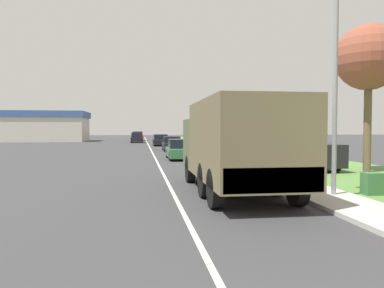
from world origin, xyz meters
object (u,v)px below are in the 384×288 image
(car_fourth_ahead, at_px, (137,138))
(military_truck, at_px, (236,143))
(car_farthest_ahead, at_px, (138,137))
(car_nearest_ahead, at_px, (180,150))
(car_third_ahead, at_px, (161,140))
(car_second_ahead, at_px, (172,144))
(pickup_truck, at_px, (303,151))
(lamp_post, at_px, (330,42))

(car_fourth_ahead, bearing_deg, military_truck, -85.51)
(military_truck, relative_size, car_fourth_ahead, 1.85)
(car_farthest_ahead, bearing_deg, car_nearest_ahead, -85.49)
(car_third_ahead, bearing_deg, car_nearest_ahead, -89.39)
(military_truck, relative_size, car_third_ahead, 1.60)
(car_third_ahead, bearing_deg, car_fourth_ahead, 105.97)
(car_second_ahead, relative_size, pickup_truck, 0.84)
(car_fourth_ahead, xyz_separation_m, pickup_truck, (9.19, -38.84, 0.19))
(car_third_ahead, xyz_separation_m, car_farthest_ahead, (-2.99, 19.60, 0.09))
(car_third_ahead, relative_size, car_farthest_ahead, 0.95)
(car_second_ahead, bearing_deg, lamp_post, -84.13)
(car_nearest_ahead, xyz_separation_m, car_farthest_ahead, (-3.22, 40.84, 0.11))
(car_fourth_ahead, distance_m, lamp_post, 47.91)
(car_second_ahead, bearing_deg, car_third_ahead, 92.39)
(car_third_ahead, bearing_deg, car_second_ahead, -87.61)
(car_second_ahead, height_order, pickup_truck, pickup_truck)
(car_second_ahead, relative_size, car_fourth_ahead, 1.12)
(lamp_post, bearing_deg, car_second_ahead, 95.87)
(car_second_ahead, relative_size, car_farthest_ahead, 0.92)
(military_truck, distance_m, car_nearest_ahead, 14.18)
(lamp_post, bearing_deg, car_farthest_ahead, 96.16)
(military_truck, xyz_separation_m, car_second_ahead, (-0.08, 24.11, -1.01))
(car_fourth_ahead, bearing_deg, car_third_ahead, -74.03)
(car_fourth_ahead, height_order, pickup_truck, pickup_truck)
(car_farthest_ahead, height_order, pickup_truck, pickup_truck)
(car_fourth_ahead, bearing_deg, car_second_ahead, -80.85)
(military_truck, bearing_deg, car_fourth_ahead, 94.49)
(car_second_ahead, height_order, car_third_ahead, car_third_ahead)
(car_fourth_ahead, bearing_deg, lamp_post, -82.60)
(car_second_ahead, bearing_deg, car_nearest_ahead, -91.39)
(car_nearest_ahead, relative_size, car_second_ahead, 1.01)
(lamp_post, bearing_deg, car_fourth_ahead, 97.40)
(car_second_ahead, height_order, car_farthest_ahead, car_farthest_ahead)
(military_truck, bearing_deg, pickup_truck, 52.51)
(military_truck, height_order, pickup_truck, military_truck)
(car_nearest_ahead, xyz_separation_m, pickup_truck, (5.89, -6.87, 0.27))
(car_farthest_ahead, bearing_deg, car_third_ahead, -81.32)
(car_nearest_ahead, relative_size, car_farthest_ahead, 0.93)
(car_nearest_ahead, xyz_separation_m, car_fourth_ahead, (-3.30, 31.97, 0.07))
(military_truck, distance_m, car_farthest_ahead, 55.09)
(car_nearest_ahead, distance_m, pickup_truck, 9.05)
(car_second_ahead, height_order, lamp_post, lamp_post)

